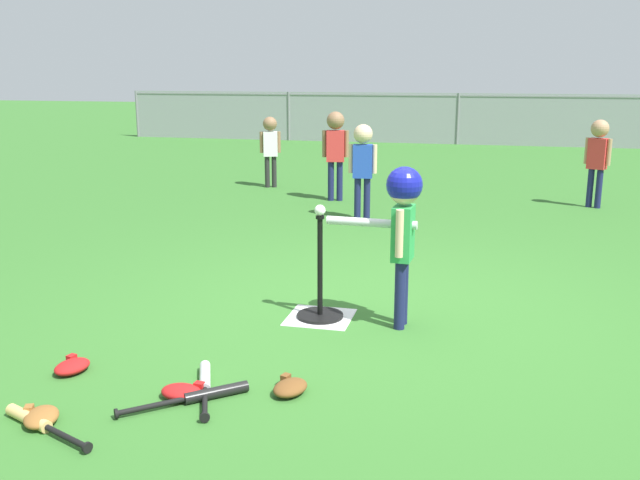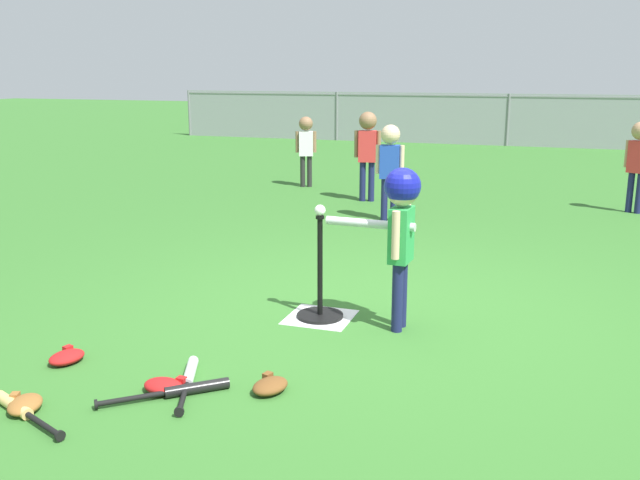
% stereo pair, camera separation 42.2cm
% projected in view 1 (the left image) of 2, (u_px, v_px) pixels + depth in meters
% --- Properties ---
extents(ground_plane, '(60.00, 60.00, 0.00)m').
position_uv_depth(ground_plane, '(371.00, 310.00, 4.99)').
color(ground_plane, '#336B28').
extents(home_plate, '(0.44, 0.44, 0.01)m').
position_uv_depth(home_plate, '(320.00, 317.00, 4.84)').
color(home_plate, white).
rests_on(home_plate, ground_plane).
extents(batting_tee, '(0.32, 0.32, 0.72)m').
position_uv_depth(batting_tee, '(320.00, 301.00, 4.81)').
color(batting_tee, black).
rests_on(batting_tee, ground_plane).
extents(baseball_on_tee, '(0.07, 0.07, 0.07)m').
position_uv_depth(baseball_on_tee, '(320.00, 210.00, 4.66)').
color(baseball_on_tee, white).
rests_on(baseball_on_tee, batting_tee).
extents(batter_child, '(0.63, 0.30, 1.07)m').
position_uv_depth(batter_child, '(402.00, 214.00, 4.50)').
color(batter_child, '#191E4C').
rests_on(batter_child, ground_plane).
extents(fielder_near_left, '(0.29, 0.21, 1.08)m').
position_uv_depth(fielder_near_left, '(598.00, 151.00, 8.54)').
color(fielder_near_left, '#191E4C').
rests_on(fielder_near_left, ground_plane).
extents(fielder_deep_right, '(0.34, 0.23, 1.15)m').
position_uv_depth(fielder_deep_right, '(335.00, 144.00, 8.99)').
color(fielder_deep_right, '#191E4C').
rests_on(fielder_deep_right, ground_plane).
extents(fielder_deep_center, '(0.32, 0.21, 1.08)m').
position_uv_depth(fielder_deep_center, '(363.00, 159.00, 7.84)').
color(fielder_deep_center, '#191E4C').
rests_on(fielder_deep_center, ground_plane).
extents(fielder_near_right, '(0.28, 0.20, 1.01)m').
position_uv_depth(fielder_near_right, '(270.00, 142.00, 10.05)').
color(fielder_near_right, '#262626').
rests_on(fielder_near_right, ground_plane).
extents(spare_bat_silver, '(0.29, 0.60, 0.06)m').
position_uv_depth(spare_bat_silver, '(205.00, 382.00, 3.77)').
color(spare_bat_silver, silver).
rests_on(spare_bat_silver, ground_plane).
extents(spare_bat_wood, '(0.59, 0.29, 0.06)m').
position_uv_depth(spare_bat_wood, '(36.00, 422.00, 3.34)').
color(spare_bat_wood, '#DBB266').
rests_on(spare_bat_wood, ground_plane).
extents(spare_bat_black, '(0.56, 0.49, 0.06)m').
position_uv_depth(spare_bat_black, '(203.00, 395.00, 3.61)').
color(spare_bat_black, black).
rests_on(spare_bat_black, ground_plane).
extents(glove_by_plate, '(0.22, 0.26, 0.07)m').
position_uv_depth(glove_by_plate, '(290.00, 387.00, 3.69)').
color(glove_by_plate, brown).
rests_on(glove_by_plate, ground_plane).
extents(glove_near_bats, '(0.21, 0.25, 0.07)m').
position_uv_depth(glove_near_bats, '(72.00, 366.00, 3.95)').
color(glove_near_bats, '#B21919').
rests_on(glove_near_bats, ground_plane).
extents(glove_tossed_aside, '(0.23, 0.18, 0.07)m').
position_uv_depth(glove_tossed_aside, '(182.00, 392.00, 3.64)').
color(glove_tossed_aside, '#B21919').
rests_on(glove_tossed_aside, ground_plane).
extents(glove_outfield_drop, '(0.23, 0.26, 0.07)m').
position_uv_depth(glove_outfield_drop, '(41.00, 417.00, 3.38)').
color(glove_outfield_drop, brown).
rests_on(glove_outfield_drop, ground_plane).
extents(outfield_fence, '(16.06, 0.06, 1.15)m').
position_uv_depth(outfield_fence, '(458.00, 117.00, 15.93)').
color(outfield_fence, slate).
rests_on(outfield_fence, ground_plane).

